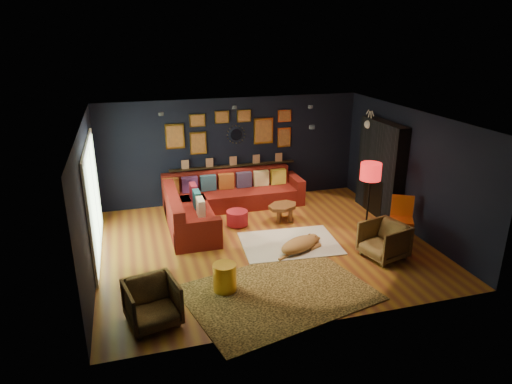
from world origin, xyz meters
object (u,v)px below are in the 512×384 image
object	(u,v)px
armchair_left	(152,301)
armchair_right	(384,239)
gold_stool	(225,278)
pouf	(237,218)
dog	(299,242)
sectional	(217,202)
floor_lamp	(370,175)
orange_chair	(402,215)
coffee_table	(283,208)

from	to	relation	value
armchair_left	armchair_right	distance (m)	4.50
gold_stool	pouf	bearing A→B (deg)	71.70
armchair_left	armchair_right	world-z (taller)	armchair_right
pouf	dog	xyz separation A→B (m)	(0.86, -1.59, 0.03)
sectional	pouf	bearing A→B (deg)	-65.95
armchair_right	floor_lamp	xyz separation A→B (m)	(0.24, 1.09, 0.93)
sectional	gold_stool	world-z (taller)	sectional
pouf	floor_lamp	size ratio (longest dim) A/B	0.31
sectional	armchair_left	bearing A→B (deg)	-114.43
pouf	floor_lamp	xyz separation A→B (m)	(2.57, -1.15, 1.13)
orange_chair	pouf	bearing A→B (deg)	-179.01
sectional	dog	xyz separation A→B (m)	(1.18, -2.30, -0.11)
pouf	sectional	bearing A→B (deg)	114.05
dog	armchair_left	bearing A→B (deg)	-176.42
armchair_left	dog	xyz separation A→B (m)	(2.93, 1.56, -0.17)
coffee_table	armchair_right	world-z (taller)	armchair_right
armchair_left	coffee_table	bearing A→B (deg)	32.12
armchair_left	floor_lamp	size ratio (longest dim) A/B	0.48
armchair_right	floor_lamp	world-z (taller)	floor_lamp
dog	orange_chair	bearing A→B (deg)	-25.75
gold_stool	orange_chair	size ratio (longest dim) A/B	0.52
gold_stool	armchair_left	bearing A→B (deg)	-154.47
armchair_left	orange_chair	xyz separation A→B (m)	(5.16, 1.50, 0.18)
orange_chair	dog	size ratio (longest dim) A/B	0.76
sectional	armchair_left	distance (m)	4.24
armchair_right	dog	distance (m)	1.61
orange_chair	dog	world-z (taller)	orange_chair
gold_stool	dog	size ratio (longest dim) A/B	0.40
armchair_left	dog	size ratio (longest dim) A/B	0.61
armchair_left	orange_chair	size ratio (longest dim) A/B	0.80
sectional	coffee_table	distance (m)	1.57
sectional	orange_chair	xyz separation A→B (m)	(3.40, -2.35, 0.24)
armchair_left	dog	distance (m)	3.33
armchair_right	pouf	bearing A→B (deg)	-148.44
orange_chair	dog	xyz separation A→B (m)	(-2.22, 0.05, -0.35)
coffee_table	floor_lamp	world-z (taller)	floor_lamp
dog	floor_lamp	bearing A→B (deg)	-9.84
orange_chair	sectional	bearing A→B (deg)	174.37
coffee_table	gold_stool	size ratio (longest dim) A/B	1.84
coffee_table	floor_lamp	bearing A→B (deg)	-35.88
pouf	armchair_left	world-z (taller)	armchair_left
armchair_right	gold_stool	bearing A→B (deg)	-98.77
dog	armchair_right	bearing A→B (deg)	-48.13
sectional	coffee_table	world-z (taller)	sectional
coffee_table	armchair_left	world-z (taller)	armchair_left
pouf	armchair_left	xyz separation A→B (m)	(-2.07, -3.15, 0.19)
pouf	floor_lamp	distance (m)	3.04
pouf	armchair_right	bearing A→B (deg)	-43.80
gold_stool	floor_lamp	xyz separation A→B (m)	(3.42, 1.42, 1.07)
gold_stool	orange_chair	world-z (taller)	orange_chair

